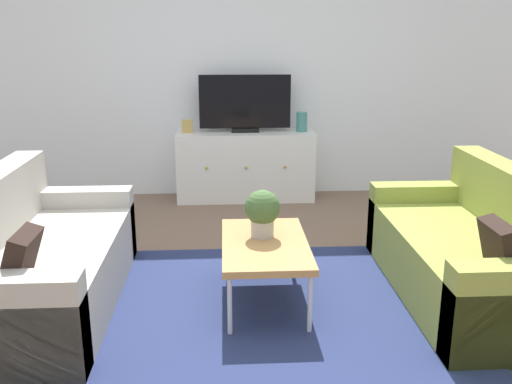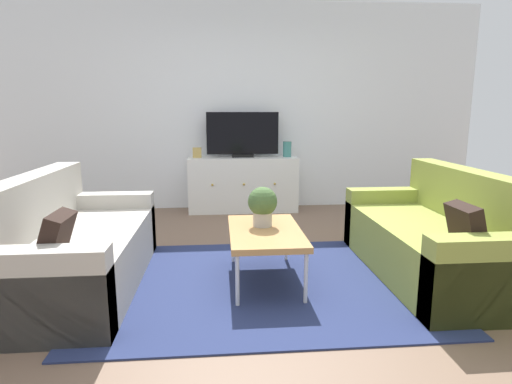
# 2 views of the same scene
# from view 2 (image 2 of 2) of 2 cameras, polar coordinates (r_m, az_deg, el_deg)

# --- Properties ---
(ground_plane) EXTENTS (10.00, 10.00, 0.00)m
(ground_plane) POSITION_cam_2_polar(r_m,az_deg,el_deg) (3.44, 0.47, -11.31)
(ground_plane) COLOR brown
(wall_back) EXTENTS (6.40, 0.12, 2.70)m
(wall_back) POSITION_cam_2_polar(r_m,az_deg,el_deg) (5.73, -2.01, 11.44)
(wall_back) COLOR white
(wall_back) RESTS_ON ground_plane
(area_rug) EXTENTS (2.50, 1.90, 0.01)m
(area_rug) POSITION_cam_2_polar(r_m,az_deg,el_deg) (3.30, 0.73, -12.20)
(area_rug) COLOR navy
(area_rug) RESTS_ON ground_plane
(couch_left_side) EXTENTS (0.85, 1.75, 0.85)m
(couch_left_side) POSITION_cam_2_polar(r_m,az_deg,el_deg) (3.42, -24.23, -7.39)
(couch_left_side) COLOR #B2ADA3
(couch_left_side) RESTS_ON ground_plane
(couch_right_side) EXTENTS (0.85, 1.75, 0.85)m
(couch_right_side) POSITION_cam_2_polar(r_m,az_deg,el_deg) (3.67, 23.69, -6.12)
(couch_right_side) COLOR olive
(couch_right_side) RESTS_ON ground_plane
(coffee_table) EXTENTS (0.55, 0.92, 0.42)m
(coffee_table) POSITION_cam_2_polar(r_m,az_deg,el_deg) (3.22, 1.25, -5.67)
(coffee_table) COLOR #B7844C
(coffee_table) RESTS_ON ground_plane
(potted_plant) EXTENTS (0.23, 0.23, 0.31)m
(potted_plant) POSITION_cam_2_polar(r_m,az_deg,el_deg) (3.27, 0.90, -1.70)
(potted_plant) COLOR #B7B2A8
(potted_plant) RESTS_ON coffee_table
(tv_console) EXTENTS (1.41, 0.47, 0.71)m
(tv_console) POSITION_cam_2_polar(r_m,az_deg,el_deg) (5.53, -1.82, 1.10)
(tv_console) COLOR white
(tv_console) RESTS_ON ground_plane
(flat_screen_tv) EXTENTS (0.93, 0.16, 0.58)m
(flat_screen_tv) POSITION_cam_2_polar(r_m,az_deg,el_deg) (5.48, -1.87, 7.77)
(flat_screen_tv) COLOR black
(flat_screen_tv) RESTS_ON tv_console
(glass_vase) EXTENTS (0.11, 0.11, 0.20)m
(glass_vase) POSITION_cam_2_polar(r_m,az_deg,el_deg) (5.53, 4.26, 5.83)
(glass_vase) COLOR teal
(glass_vase) RESTS_ON tv_console
(mantel_clock) EXTENTS (0.11, 0.07, 0.13)m
(mantel_clock) POSITION_cam_2_polar(r_m,az_deg,el_deg) (5.47, -8.01, 5.33)
(mantel_clock) COLOR tan
(mantel_clock) RESTS_ON tv_console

